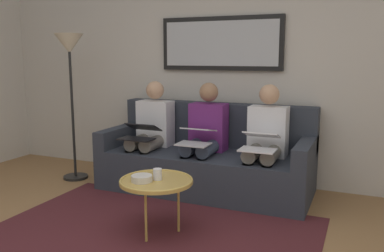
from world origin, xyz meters
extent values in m
cube|color=beige|center=(0.00, -2.60, 1.30)|extent=(6.00, 0.12, 2.60)
cube|color=#4C1E23|center=(0.00, -0.85, 0.00)|extent=(2.60, 1.80, 0.01)
cube|color=#2D333D|center=(0.00, -2.05, 0.21)|extent=(2.20, 0.90, 0.42)
cube|color=#2D333D|center=(0.00, -2.40, 0.66)|extent=(2.20, 0.20, 0.48)
cube|color=#2D333D|center=(-1.03, -2.05, 0.52)|extent=(0.14, 0.90, 0.20)
cube|color=#2D333D|center=(1.03, -2.05, 0.52)|extent=(0.14, 0.90, 0.20)
cube|color=black|center=(0.00, -2.51, 1.55)|extent=(1.40, 0.04, 0.59)
cube|color=#B2B7BC|center=(0.00, -2.48, 1.55)|extent=(1.30, 0.01, 0.49)
cylinder|color=tan|center=(-0.03, -0.90, 0.43)|extent=(0.58, 0.58, 0.03)
torus|color=tan|center=(-0.03, -0.90, 0.44)|extent=(0.58, 0.58, 0.02)
cylinder|color=#B28E42|center=(-0.03, -0.72, 0.21)|extent=(0.02, 0.02, 0.42)
cylinder|color=#B28E42|center=(-0.19, -0.99, 0.21)|extent=(0.02, 0.02, 0.42)
cylinder|color=#B28E42|center=(0.12, -0.99, 0.21)|extent=(0.02, 0.02, 0.42)
cylinder|color=silver|center=(-0.04, -0.91, 0.49)|extent=(0.07, 0.07, 0.09)
cylinder|color=beige|center=(0.05, -0.82, 0.47)|extent=(0.16, 0.16, 0.05)
cube|color=silver|center=(-0.64, -2.15, 0.67)|extent=(0.38, 0.22, 0.50)
sphere|color=tan|center=(-0.64, -2.15, 1.04)|extent=(0.20, 0.20, 0.20)
cylinder|color=gray|center=(-0.73, -1.94, 0.49)|extent=(0.14, 0.42, 0.14)
cylinder|color=gray|center=(-0.55, -1.94, 0.49)|extent=(0.14, 0.42, 0.14)
cylinder|color=gray|center=(-0.73, -1.73, 0.21)|extent=(0.11, 0.11, 0.42)
cylinder|color=gray|center=(-0.55, -1.73, 0.21)|extent=(0.11, 0.11, 0.42)
cube|color=white|center=(-0.64, -1.73, 0.57)|extent=(0.33, 0.23, 0.01)
cube|color=white|center=(-0.64, -1.88, 0.68)|extent=(0.33, 0.22, 0.08)
cube|color=#A5C6EA|center=(-0.64, -1.88, 0.68)|extent=(0.30, 0.19, 0.07)
cube|color=#66236B|center=(0.00, -2.15, 0.67)|extent=(0.38, 0.22, 0.50)
sphere|color=#997051|center=(0.00, -2.15, 1.04)|extent=(0.20, 0.20, 0.20)
cylinder|color=#384256|center=(-0.09, -1.94, 0.49)|extent=(0.14, 0.42, 0.14)
cylinder|color=#384256|center=(0.09, -1.94, 0.49)|extent=(0.14, 0.42, 0.14)
cylinder|color=#384256|center=(-0.09, -1.73, 0.21)|extent=(0.11, 0.11, 0.42)
cylinder|color=#384256|center=(0.09, -1.73, 0.21)|extent=(0.11, 0.11, 0.42)
cube|color=silver|center=(0.00, -1.73, 0.57)|extent=(0.31, 0.24, 0.01)
cube|color=silver|center=(0.00, -1.87, 0.69)|extent=(0.31, 0.23, 0.06)
cube|color=#A5C6EA|center=(0.00, -1.87, 0.69)|extent=(0.28, 0.21, 0.04)
cube|color=silver|center=(0.64, -2.15, 0.67)|extent=(0.38, 0.22, 0.50)
sphere|color=tan|center=(0.64, -2.15, 1.04)|extent=(0.20, 0.20, 0.20)
cylinder|color=gray|center=(0.55, -1.94, 0.49)|extent=(0.14, 0.42, 0.14)
cylinder|color=gray|center=(0.73, -1.94, 0.49)|extent=(0.14, 0.42, 0.14)
cylinder|color=gray|center=(0.55, -1.73, 0.21)|extent=(0.11, 0.11, 0.42)
cylinder|color=gray|center=(0.73, -1.73, 0.21)|extent=(0.11, 0.11, 0.42)
cube|color=black|center=(0.64, -1.73, 0.57)|extent=(0.36, 0.21, 0.01)
cube|color=black|center=(0.64, -1.88, 0.67)|extent=(0.36, 0.19, 0.10)
cube|color=#A5C6EA|center=(0.64, -1.87, 0.67)|extent=(0.32, 0.17, 0.08)
cylinder|color=black|center=(1.55, -1.85, 0.01)|extent=(0.28, 0.28, 0.03)
cylinder|color=black|center=(1.55, -1.85, 0.75)|extent=(0.03, 0.03, 1.50)
cone|color=beige|center=(1.55, -1.85, 1.55)|extent=(0.32, 0.32, 0.22)
camera|label=1|loc=(-1.51, 1.84, 1.41)|focal=38.01mm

